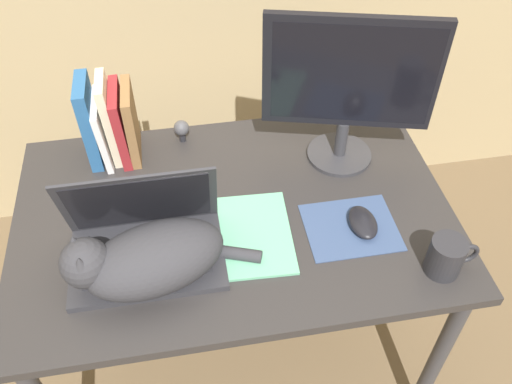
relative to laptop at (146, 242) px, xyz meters
The scene contains 10 objects.
desk 0.28m from the laptop, 25.05° to the left, with size 1.16×0.76×0.71m.
laptop is the anchor object (origin of this frame).
cat 0.09m from the laptop, 87.16° to the right, with size 0.46×0.26×0.17m.
external_monitor 0.66m from the laptop, 25.57° to the left, with size 0.45×0.19×0.44m.
mousepad 0.52m from the laptop, ahead, with size 0.24×0.20×0.00m.
computer_mouse 0.55m from the laptop, ahead, with size 0.07×0.11×0.03m.
book_row 0.40m from the laptop, 101.20° to the left, with size 0.14×0.17×0.26m.
notepad 0.26m from the laptop, ahead, with size 0.22×0.28×0.01m.
webcam 0.44m from the laptop, 74.29° to the left, with size 0.05×0.05×0.07m.
mug 0.72m from the laptop, 13.58° to the right, with size 0.13×0.09×0.10m.
Camera 1 is at (-0.11, -0.59, 1.77)m, focal length 38.00 mm.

